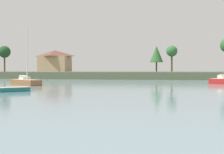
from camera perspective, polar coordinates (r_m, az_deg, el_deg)
far_shore_bank at (r=105.09m, az=6.60°, el=0.42°), size 243.33×50.20×1.89m
dinghy_teal at (r=37.24m, az=-17.16°, el=-2.23°), size 3.62×3.81×0.69m
sailboat_wood at (r=53.10m, az=-15.02°, el=-1.14°), size 7.00×5.90×9.82m
shore_tree_far_right at (r=108.79m, az=-18.46°, el=4.19°), size 3.82×3.82×8.26m
shore_tree_center_left at (r=105.50m, az=10.51°, el=4.44°), size 3.57×3.57×8.40m
shore_tree_center_right at (r=106.64m, az=7.86°, el=4.02°), size 4.34×4.34×8.43m
cottage_behind_trees at (r=126.59m, az=-10.07°, el=2.88°), size 11.99×8.51×8.18m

